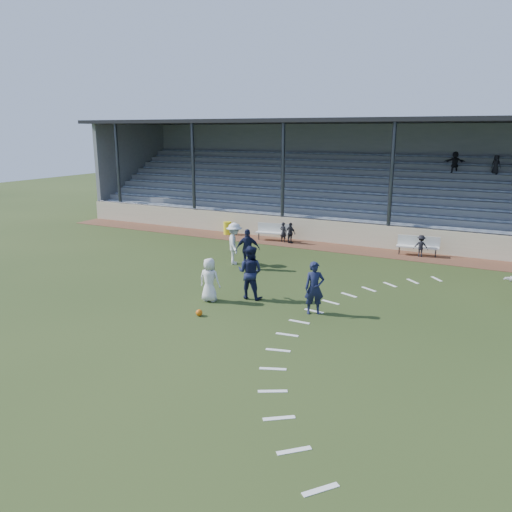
{
  "coord_description": "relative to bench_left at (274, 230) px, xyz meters",
  "views": [
    {
      "loc": [
        8.46,
        -14.03,
        6.01
      ],
      "look_at": [
        0.0,
        2.5,
        1.3
      ],
      "focal_mm": 35.0,
      "sensor_mm": 36.0,
      "label": 1
    }
  ],
  "objects": [
    {
      "name": "trash_bin",
      "position": [
        -3.15,
        0.22,
        -0.19
      ],
      "size": [
        0.47,
        0.47,
        0.75
      ],
      "primitive_type": "cylinder",
      "color": "yellow",
      "rests_on": "cinder_track"
    },
    {
      "name": "sub_left_far",
      "position": [
        1.1,
        -0.3,
        0.0
      ],
      "size": [
        0.72,
        0.46,
        1.13
      ],
      "primitive_type": "imported",
      "rotation": [
        0.0,
        0.0,
        2.84
      ],
      "color": "black",
      "rests_on": "cinder_track"
    },
    {
      "name": "sub_right",
      "position": [
        7.89,
        -0.11,
        -0.03
      ],
      "size": [
        0.71,
        0.44,
        1.07
      ],
      "primitive_type": "imported",
      "rotation": [
        0.0,
        0.0,
        3.2
      ],
      "color": "black",
      "rests_on": "cinder_track"
    },
    {
      "name": "player_navy_wing",
      "position": [
        1.41,
        -5.79,
        0.31
      ],
      "size": [
        1.13,
        0.89,
        1.79
      ],
      "primitive_type": "imported",
      "rotation": [
        0.0,
        0.0,
        3.64
      ],
      "color": "#141938",
      "rests_on": "ground"
    },
    {
      "name": "football",
      "position": [
        2.7,
        -11.67,
        -0.47
      ],
      "size": [
        0.22,
        0.22,
        0.22
      ],
      "primitive_type": "sphere",
      "color": "#D8610C",
      "rests_on": "ground"
    },
    {
      "name": "player_navy_lead",
      "position": [
        6.01,
        -9.71,
        0.31
      ],
      "size": [
        0.78,
        0.69,
        1.79
      ],
      "primitive_type": "imported",
      "rotation": [
        0.0,
        0.0,
        0.51
      ],
      "color": "#141938",
      "rests_on": "ground"
    },
    {
      "name": "penalty_arc",
      "position": [
        7.15,
        -10.65,
        -0.58
      ],
      "size": [
        3.89,
        14.63,
        0.01
      ],
      "color": "white",
      "rests_on": "ground"
    },
    {
      "name": "player_white_wing",
      "position": [
        0.48,
        -5.34,
        0.37
      ],
      "size": [
        1.27,
        1.43,
        1.92
      ],
      "primitive_type": "imported",
      "rotation": [
        0.0,
        0.0,
        2.14
      ],
      "color": "silver",
      "rests_on": "ground"
    },
    {
      "name": "player_white_lead",
      "position": [
        2.21,
        -10.23,
        0.21
      ],
      "size": [
        0.83,
        0.59,
        1.59
      ],
      "primitive_type": "imported",
      "rotation": [
        0.0,
        0.0,
        3.25
      ],
      "color": "silver",
      "rests_on": "ground"
    },
    {
      "name": "player_navy_mid",
      "position": [
        3.37,
        -9.29,
        0.4
      ],
      "size": [
        1.0,
        0.8,
        1.97
      ],
      "primitive_type": "imported",
      "rotation": [
        0.0,
        0.0,
        3.2
      ],
      "color": "#141938",
      "rests_on": "ground"
    },
    {
      "name": "ground",
      "position": [
        3.03,
        -10.65,
        -0.58
      ],
      "size": [
        90.0,
        90.0,
        0.0
      ],
      "primitive_type": "plane",
      "color": "#2A3A17",
      "rests_on": "ground"
    },
    {
      "name": "sub_left_near",
      "position": [
        0.63,
        -0.18,
        -0.01
      ],
      "size": [
        0.44,
        0.32,
        1.1
      ],
      "primitive_type": "imported",
      "rotation": [
        0.0,
        0.0,
        2.99
      ],
      "color": "black",
      "rests_on": "cinder_track"
    },
    {
      "name": "bench_right",
      "position": [
        7.72,
        0.13,
        0.0
      ],
      "size": [
        2.03,
        0.71,
        0.95
      ],
      "rotation": [
        0.0,
        0.0,
        0.13
      ],
      "color": "silver",
      "rests_on": "cinder_track"
    },
    {
      "name": "grandstand",
      "position": [
        3.03,
        5.61,
        1.62
      ],
      "size": [
        34.6,
        9.0,
        6.61
      ],
      "color": "gray",
      "rests_on": "ground"
    },
    {
      "name": "retaining_wall",
      "position": [
        3.03,
        0.9,
        0.02
      ],
      "size": [
        34.0,
        0.18,
        1.2
      ],
      "primitive_type": "cube",
      "color": "beige",
      "rests_on": "ground"
    },
    {
      "name": "bench_left",
      "position": [
        0.0,
        0.0,
        0.0
      ],
      "size": [
        2.04,
        0.77,
        0.95
      ],
      "rotation": [
        0.0,
        0.0,
        0.16
      ],
      "color": "silver",
      "rests_on": "cinder_track"
    },
    {
      "name": "cinder_track",
      "position": [
        3.03,
        -0.15,
        -0.57
      ],
      "size": [
        34.0,
        2.0,
        0.02
      ],
      "primitive_type": "cube",
      "color": "brown",
      "rests_on": "ground"
    }
  ]
}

